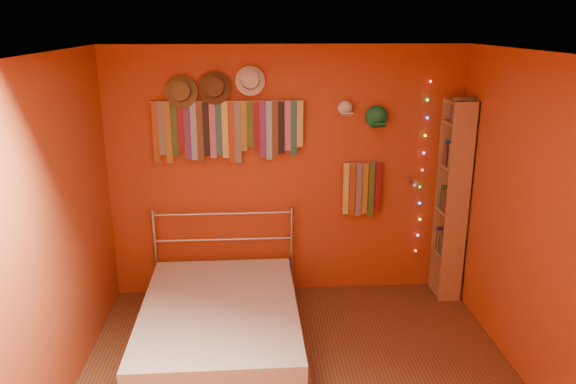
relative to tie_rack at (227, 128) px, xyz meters
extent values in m
cube|color=#A3341A|center=(0.58, 0.07, -0.48)|extent=(3.50, 0.02, 2.50)
cube|color=#A3341A|center=(2.33, -1.68, -0.48)|extent=(0.02, 3.50, 2.50)
cube|color=#A3341A|center=(-1.17, -1.68, -0.48)|extent=(0.02, 3.50, 2.50)
cube|color=white|center=(0.58, -1.68, 0.77)|extent=(3.50, 3.50, 0.02)
cylinder|color=#B6B6BB|center=(0.01, 0.02, 0.25)|extent=(1.45, 0.01, 0.01)
cube|color=brown|center=(-0.67, 0.01, -0.04)|extent=(0.06, 0.01, 0.58)
cube|color=navy|center=(-0.61, 0.00, 0.00)|extent=(0.06, 0.01, 0.50)
cube|color=brown|center=(-0.55, -0.01, -0.04)|extent=(0.06, 0.01, 0.58)
cube|color=#1F471C|center=(-0.49, 0.01, -0.01)|extent=(0.06, 0.01, 0.52)
cube|color=maroon|center=(-0.43, 0.00, 0.02)|extent=(0.06, 0.01, 0.46)
cube|color=#35175D|center=(-0.37, -0.01, -0.02)|extent=(0.06, 0.01, 0.55)
cube|color=#6E9EC4|center=(-0.31, 0.01, -0.03)|extent=(0.06, 0.01, 0.56)
cube|color=#53311B|center=(-0.26, 0.00, -0.04)|extent=(0.06, 0.01, 0.59)
cube|color=black|center=(-0.20, -0.01, -0.01)|extent=(0.06, 0.01, 0.52)
cube|color=#A6537B|center=(-0.14, 0.01, -0.02)|extent=(0.06, 0.01, 0.54)
cube|color=#1A565D|center=(-0.08, 0.00, -0.01)|extent=(0.06, 0.01, 0.52)
cube|color=#D0C853|center=(-0.02, -0.01, -0.02)|extent=(0.06, 0.01, 0.54)
cube|color=maroon|center=(0.04, 0.01, -0.04)|extent=(0.06, 0.01, 0.59)
cube|color=navy|center=(0.10, 0.00, -0.04)|extent=(0.06, 0.01, 0.59)
cube|color=olive|center=(0.16, -0.01, 0.01)|extent=(0.06, 0.01, 0.48)
cube|color=#2E5120|center=(0.22, 0.01, 0.03)|extent=(0.06, 0.01, 0.44)
cube|color=maroon|center=(0.28, 0.00, 0.02)|extent=(0.06, 0.01, 0.46)
cube|color=#581A6B|center=(0.34, -0.01, -0.02)|extent=(0.06, 0.01, 0.54)
cube|color=#75A2D1|center=(0.40, 0.01, -0.03)|extent=(0.06, 0.01, 0.57)
cube|color=#53371B|center=(0.46, 0.00, -0.01)|extent=(0.06, 0.01, 0.53)
cube|color=black|center=(0.52, -0.01, 0.00)|extent=(0.06, 0.01, 0.51)
cube|color=#B85C89|center=(0.58, 0.01, 0.01)|extent=(0.06, 0.01, 0.48)
cube|color=#195751|center=(0.64, 0.00, -0.01)|extent=(0.06, 0.01, 0.53)
cube|color=#BBAA4B|center=(0.70, -0.01, 0.03)|extent=(0.06, 0.01, 0.44)
cylinder|color=#B6B6BB|center=(1.32, 0.02, -0.37)|extent=(0.40, 0.01, 0.01)
cube|color=#BCBB4B|center=(1.16, 0.01, -0.63)|extent=(0.06, 0.01, 0.52)
cube|color=brown|center=(1.23, 0.00, -0.64)|extent=(0.06, 0.01, 0.55)
cube|color=#141356|center=(1.29, -0.01, -0.64)|extent=(0.06, 0.01, 0.54)
cube|color=#97681B|center=(1.35, 0.01, -0.63)|extent=(0.06, 0.01, 0.52)
cube|color=#2C5220|center=(1.42, 0.00, -0.64)|extent=(0.06, 0.01, 0.55)
cube|color=#630E11|center=(1.48, -0.01, -0.61)|extent=(0.06, 0.01, 0.50)
cylinder|color=brown|center=(-0.41, 0.01, 0.34)|extent=(0.30, 0.07, 0.29)
cylinder|color=brown|center=(-0.41, -0.05, 0.36)|extent=(0.18, 0.15, 0.19)
cylinder|color=#332314|center=(-0.41, -0.02, 0.35)|extent=(0.18, 0.06, 0.18)
cylinder|color=#4E351C|center=(-0.10, 0.01, 0.38)|extent=(0.31, 0.08, 0.30)
cylinder|color=#4E351C|center=(-0.10, -0.05, 0.39)|extent=(0.18, 0.15, 0.20)
cylinder|color=black|center=(-0.10, -0.02, 0.38)|extent=(0.19, 0.06, 0.19)
cylinder|color=silver|center=(0.23, 0.01, 0.44)|extent=(0.28, 0.07, 0.27)
cylinder|color=silver|center=(0.23, -0.04, 0.45)|extent=(0.16, 0.14, 0.18)
cylinder|color=black|center=(0.23, -0.02, 0.45)|extent=(0.17, 0.06, 0.17)
ellipsoid|color=white|center=(1.13, 0.02, 0.18)|extent=(0.16, 0.12, 0.16)
cube|color=white|center=(1.13, -0.08, 0.13)|extent=(0.11, 0.08, 0.05)
ellipsoid|color=#1A7942|center=(1.44, 0.02, 0.09)|extent=(0.20, 0.15, 0.20)
cube|color=#1A7942|center=(1.44, -0.11, 0.03)|extent=(0.14, 0.11, 0.06)
sphere|color=#FF3333|center=(1.95, 0.03, 0.42)|extent=(0.02, 0.02, 0.02)
sphere|color=#33FF4C|center=(1.93, 0.03, 0.25)|extent=(0.02, 0.02, 0.02)
sphere|color=#4C66FF|center=(1.94, 0.03, 0.08)|extent=(0.02, 0.02, 0.02)
sphere|color=yellow|center=(1.93, 0.03, -0.10)|extent=(0.02, 0.02, 0.02)
sphere|color=#FF4CCC|center=(1.93, 0.03, -0.27)|extent=(0.02, 0.02, 0.02)
sphere|color=#FF3333|center=(1.93, 0.03, -0.45)|extent=(0.02, 0.02, 0.02)
sphere|color=#33FF4C|center=(1.91, 0.03, -0.62)|extent=(0.02, 0.02, 0.02)
sphere|color=#4C66FF|center=(1.93, 0.03, -0.80)|extent=(0.02, 0.02, 0.02)
sphere|color=yellow|center=(1.94, 0.03, -0.97)|extent=(0.02, 0.02, 0.02)
sphere|color=#FF4CCC|center=(1.93, 0.03, -1.15)|extent=(0.02, 0.02, 0.02)
sphere|color=#FF3333|center=(1.92, 0.03, -1.32)|extent=(0.02, 0.02, 0.02)
cylinder|color=#B6B6BB|center=(1.80, 0.05, -0.55)|extent=(0.04, 0.03, 0.04)
cylinder|color=#B6B6BB|center=(1.80, -0.08, -0.52)|extent=(0.01, 0.27, 0.09)
sphere|color=white|center=(1.80, -0.22, -0.53)|extent=(0.07, 0.07, 0.07)
cube|color=#946642|center=(2.20, -0.31, -0.73)|extent=(0.24, 0.02, 2.00)
cube|color=#946642|center=(2.20, 0.01, -0.73)|extent=(0.24, 0.02, 2.00)
cube|color=#946642|center=(2.31, -0.15, -0.73)|extent=(0.02, 0.34, 2.00)
cube|color=#946642|center=(2.20, -0.15, -1.71)|extent=(0.24, 0.32, 0.02)
cube|color=#946642|center=(2.20, -0.15, -1.28)|extent=(0.24, 0.32, 0.02)
cube|color=#946642|center=(2.20, -0.15, -0.83)|extent=(0.24, 0.32, 0.02)
cube|color=#946642|center=(2.20, -0.15, -0.38)|extent=(0.24, 0.32, 0.02)
cube|color=#946642|center=(2.20, -0.15, 0.05)|extent=(0.24, 0.32, 0.02)
cube|color=#946642|center=(2.20, -0.15, 0.25)|extent=(0.24, 0.32, 0.02)
cylinder|color=#B6B6BB|center=(-0.75, -0.03, -1.26)|extent=(0.04, 0.04, 0.93)
cylinder|color=#B6B6BB|center=(0.62, -0.03, -1.26)|extent=(0.04, 0.04, 0.93)
cylinder|color=#B6B6BB|center=(-0.07, -0.03, -1.38)|extent=(1.37, 0.02, 0.02)
cylinder|color=#B6B6BB|center=(-0.07, -0.03, -1.12)|extent=(1.37, 0.02, 0.02)
cylinder|color=#B6B6BB|center=(-0.07, -0.03, -0.85)|extent=(1.37, 0.02, 0.02)
cube|color=beige|center=(-0.07, -1.01, -1.51)|extent=(1.33, 1.87, 0.37)
cylinder|color=#B6B6BB|center=(-0.75, -1.01, -1.53)|extent=(0.05, 1.86, 0.03)
cylinder|color=#B6B6BB|center=(0.62, -1.01, -1.53)|extent=(0.05, 1.86, 0.03)
camera|label=1|loc=(0.24, -5.29, 0.98)|focal=35.00mm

